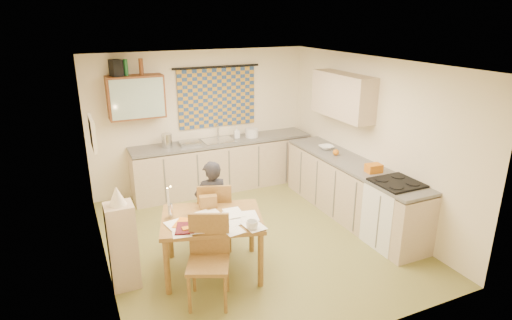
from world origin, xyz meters
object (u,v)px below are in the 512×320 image
counter_back (223,165)px  stove (393,214)px  dining_table (213,244)px  shelf_stand (123,246)px  chair_far (216,227)px  counter_right (350,190)px  person (212,206)px

counter_back → stove: 3.25m
dining_table → shelf_stand: (-1.05, 0.14, 0.15)m
counter_back → chair_far: size_ratio=3.35×
dining_table → stove: bearing=6.9°
stove → dining_table: 2.53m
shelf_stand → chair_far: bearing=17.7°
counter_back → dining_table: counter_back is taller
dining_table → shelf_stand: bearing=-171.5°
counter_right → shelf_stand: (-3.54, -0.42, 0.08)m
counter_back → shelf_stand: size_ratio=3.13×
shelf_stand → dining_table: bearing=-7.8°
counter_right → person: bearing=-178.9°
chair_far → counter_back: bearing=-93.7°
stove → chair_far: chair_far is taller
person → shelf_stand: size_ratio=1.21×
stove → chair_far: size_ratio=0.96×
stove → shelf_stand: 3.58m
counter_back → shelf_stand: bearing=-131.9°
counter_back → counter_right: bearing=-54.0°
counter_back → person: 2.19m
counter_back → counter_right: size_ratio=1.12×
counter_back → stove: size_ratio=3.49×
counter_back → person: person is taller
dining_table → person: bearing=87.5°
dining_table → chair_far: size_ratio=1.43×
stove → shelf_stand: size_ratio=0.90×
stove → person: person is taller
dining_table → chair_far: (0.23, 0.55, -0.07)m
counter_back → counter_right: same height
stove → counter_back: bearing=115.8°
counter_right → person: size_ratio=2.31×
chair_far → person: 0.34m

